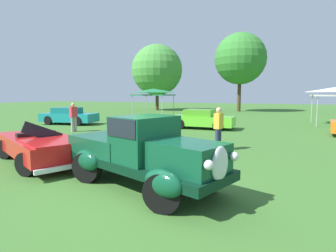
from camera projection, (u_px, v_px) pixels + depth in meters
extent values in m
plane|color=#386628|center=(147.00, 188.00, 6.41)|extent=(120.00, 120.00, 0.00)
cube|color=black|center=(142.00, 163.00, 6.51)|extent=(4.62, 2.94, 0.20)
cube|color=#0F472D|center=(185.00, 156.00, 5.59)|extent=(1.91, 1.61, 0.60)
ellipsoid|color=silver|center=(220.00, 164.00, 5.03)|extent=(0.34, 0.54, 0.68)
cube|color=#0F472D|center=(145.00, 138.00, 6.36)|extent=(1.48, 1.66, 1.04)
cube|color=black|center=(145.00, 126.00, 6.32)|extent=(1.40, 1.66, 0.40)
cube|color=#0F472D|center=(111.00, 144.00, 7.31)|extent=(2.29, 2.01, 0.48)
ellipsoid|color=#0F472D|center=(207.00, 168.00, 6.11)|extent=(0.99, 0.67, 0.52)
ellipsoid|color=#0F472D|center=(163.00, 183.00, 5.05)|extent=(0.99, 0.67, 0.52)
ellipsoid|color=#0F472D|center=(132.00, 151.00, 7.87)|extent=(0.99, 0.67, 0.52)
ellipsoid|color=#0F472D|center=(87.00, 160.00, 6.82)|extent=(0.99, 0.67, 0.52)
sphere|color=silver|center=(234.00, 156.00, 5.31)|extent=(0.18, 0.18, 0.18)
sphere|color=silver|center=(209.00, 165.00, 4.66)|extent=(0.18, 0.18, 0.18)
cylinder|color=black|center=(207.00, 176.00, 6.13)|extent=(0.76, 0.24, 0.76)
cylinder|color=black|center=(163.00, 193.00, 5.07)|extent=(0.76, 0.24, 0.76)
cylinder|color=black|center=(132.00, 157.00, 7.90)|extent=(0.76, 0.24, 0.76)
cylinder|color=black|center=(87.00, 167.00, 6.84)|extent=(0.76, 0.24, 0.76)
cube|color=red|center=(41.00, 145.00, 8.81)|extent=(4.52, 3.45, 0.52)
cube|color=red|center=(54.00, 144.00, 7.88)|extent=(2.17, 2.06, 0.20)
cube|color=black|center=(43.00, 133.00, 8.57)|extent=(0.62, 1.14, 0.82)
cube|color=black|center=(36.00, 136.00, 9.08)|extent=(0.80, 1.20, 0.28)
cube|color=silver|center=(67.00, 167.00, 7.22)|extent=(0.85, 1.51, 0.12)
cylinder|color=black|center=(81.00, 156.00, 8.36)|extent=(0.66, 0.20, 0.66)
cylinder|color=black|center=(26.00, 164.00, 7.34)|extent=(0.66, 0.20, 0.66)
cylinder|color=black|center=(52.00, 144.00, 10.31)|extent=(0.66, 0.20, 0.66)
cylinder|color=black|center=(5.00, 149.00, 9.29)|extent=(0.66, 0.20, 0.66)
cube|color=teal|center=(69.00, 117.00, 19.93)|extent=(4.15, 2.16, 0.60)
cube|color=#146A6E|center=(67.00, 111.00, 19.91)|extent=(1.91, 1.65, 0.44)
cylinder|color=black|center=(78.00, 121.00, 18.92)|extent=(0.64, 0.22, 0.64)
cylinder|color=black|center=(48.00, 120.00, 19.49)|extent=(0.64, 0.22, 0.64)
cube|color=#60C62D|center=(202.00, 121.00, 17.44)|extent=(4.09, 1.76, 0.60)
cube|color=#4D9F24|center=(199.00, 113.00, 17.44)|extent=(1.81, 1.48, 0.44)
cylinder|color=black|center=(218.00, 126.00, 16.29)|extent=(0.64, 0.22, 0.64)
cylinder|color=black|center=(180.00, 124.00, 17.21)|extent=(0.64, 0.22, 0.64)
cylinder|color=#9E998E|center=(75.00, 124.00, 16.05)|extent=(0.16, 0.16, 0.86)
cylinder|color=#9E998E|center=(72.00, 125.00, 15.89)|extent=(0.16, 0.16, 0.86)
cube|color=#D1333D|center=(73.00, 112.00, 15.88)|extent=(0.34, 0.45, 0.60)
sphere|color=tan|center=(73.00, 105.00, 15.84)|extent=(0.22, 0.22, 0.22)
cylinder|color=#283351|center=(217.00, 140.00, 10.63)|extent=(0.16, 0.16, 0.86)
cylinder|color=#283351|center=(219.00, 139.00, 10.79)|extent=(0.16, 0.16, 0.86)
cube|color=gold|center=(219.00, 121.00, 10.62)|extent=(0.33, 0.45, 0.60)
sphere|color=tan|center=(219.00, 110.00, 10.57)|extent=(0.22, 0.22, 0.22)
cylinder|color=#B7B7BC|center=(174.00, 106.00, 27.02)|extent=(0.05, 0.05, 2.05)
cylinder|color=#B7B7BC|center=(162.00, 107.00, 24.26)|extent=(0.05, 0.05, 2.05)
cylinder|color=#B7B7BC|center=(146.00, 105.00, 28.09)|extent=(0.05, 0.05, 2.05)
cylinder|color=#B7B7BC|center=(132.00, 107.00, 25.33)|extent=(0.05, 0.05, 2.05)
cube|color=#1E703D|center=(154.00, 95.00, 26.05)|extent=(3.32, 3.32, 0.10)
pyramid|color=#1E703D|center=(154.00, 91.00, 26.00)|extent=(3.25, 3.25, 0.38)
cylinder|color=#B7B7BC|center=(312.00, 109.00, 20.85)|extent=(0.05, 0.05, 2.05)
cylinder|color=#B7B7BC|center=(317.00, 112.00, 18.22)|extent=(0.05, 0.05, 2.05)
cylinder|color=#47331E|center=(157.00, 97.00, 37.00)|extent=(0.44, 0.44, 3.52)
sphere|color=#428938|center=(157.00, 70.00, 36.57)|extent=(6.79, 6.79, 6.79)
cylinder|color=#47331E|center=(239.00, 92.00, 34.35)|extent=(0.44, 0.44, 4.81)
sphere|color=#337A2D|center=(240.00, 59.00, 33.87)|extent=(6.36, 6.36, 6.36)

